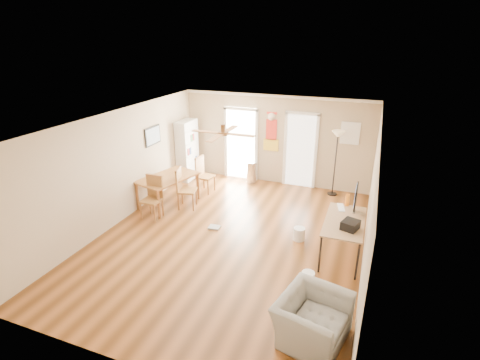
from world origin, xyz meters
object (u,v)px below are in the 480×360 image
at_px(dining_chair_right_b, 187,188).
at_px(computer_desk, 343,238).
at_px(wastebasket_a, 299,234).
at_px(bookshelf, 187,150).
at_px(wastebasket_b, 308,279).
at_px(trash_can, 252,172).
at_px(dining_chair_near, 151,198).
at_px(dining_chair_right_a, 206,175).
at_px(dining_table, 169,190).
at_px(armchair, 312,319).
at_px(torchiere_lamp, 335,164).
at_px(printer, 350,225).

xyz_separation_m(dining_chair_right_b, computer_desk, (3.93, -0.86, -0.13)).
relative_size(computer_desk, wastebasket_a, 5.18).
distance_m(bookshelf, wastebasket_b, 5.92).
bearing_deg(wastebasket_a, trash_can, 126.47).
relative_size(dining_chair_near, trash_can, 1.61).
relative_size(trash_can, computer_desk, 0.44).
bearing_deg(dining_chair_right_a, dining_table, 158.76).
bearing_deg(armchair, dining_table, 66.55).
height_order(dining_chair_right_a, torchiere_lamp, torchiere_lamp).
bearing_deg(bookshelf, dining_chair_right_a, -50.66).
bearing_deg(armchair, wastebasket_a, 28.97).
height_order(dining_chair_right_b, computer_desk, dining_chair_right_b).
distance_m(dining_chair_right_a, dining_chair_right_b, 1.08).
height_order(dining_chair_right_a, dining_chair_near, dining_chair_near).
bearing_deg(dining_chair_right_a, dining_chair_right_b, -173.91).
xyz_separation_m(dining_chair_near, wastebasket_a, (3.54, 0.25, -0.38)).
height_order(bookshelf, dining_chair_right_b, bookshelf).
height_order(computer_desk, wastebasket_b, computer_desk).
bearing_deg(printer, bookshelf, 167.92).
height_order(computer_desk, printer, printer).
distance_m(dining_table, trash_can, 2.65).
bearing_deg(dining_chair_right_b, computer_desk, -116.98).
relative_size(dining_table, dining_chair_right_a, 1.50).
bearing_deg(dining_chair_right_b, dining_table, 73.67).
bearing_deg(torchiere_lamp, printer, -78.36).
xyz_separation_m(dining_chair_right_a, dining_chair_near, (-0.52, -1.89, 0.02)).
height_order(dining_table, trash_can, dining_table).
bearing_deg(printer, torchiere_lamp, 120.31).
bearing_deg(wastebasket_b, dining_chair_right_b, 149.77).
relative_size(dining_chair_near, printer, 3.26).
height_order(dining_chair_right_a, printer, dining_chair_right_a).
bearing_deg(torchiere_lamp, dining_chair_right_a, -162.55).
relative_size(dining_chair_near, torchiere_lamp, 0.58).
distance_m(dining_chair_right_a, wastebasket_a, 3.45).
height_order(computer_desk, armchair, computer_desk).
xyz_separation_m(dining_chair_near, trash_can, (1.50, 3.00, -0.20)).
relative_size(dining_chair_right_b, wastebasket_a, 3.69).
xyz_separation_m(printer, wastebasket_b, (-0.57, -0.87, -0.74)).
height_order(dining_chair_right_a, computer_desk, dining_chair_right_a).
distance_m(printer, wastebasket_a, 1.40).
bearing_deg(armchair, dining_chair_right_b, 62.87).
height_order(dining_chair_right_b, torchiere_lamp, torchiere_lamp).
height_order(dining_chair_right_b, wastebasket_b, dining_chair_right_b).
bearing_deg(computer_desk, dining_chair_right_a, 153.70).
relative_size(dining_table, computer_desk, 1.02).
xyz_separation_m(bookshelf, dining_chair_right_b, (0.95, -1.82, -0.38)).
bearing_deg(printer, dining_chair_right_b, -177.29).
relative_size(dining_chair_near, wastebasket_a, 3.63).
xyz_separation_m(dining_chair_near, computer_desk, (4.45, -0.05, -0.12)).
height_order(bookshelf, armchair, bookshelf).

